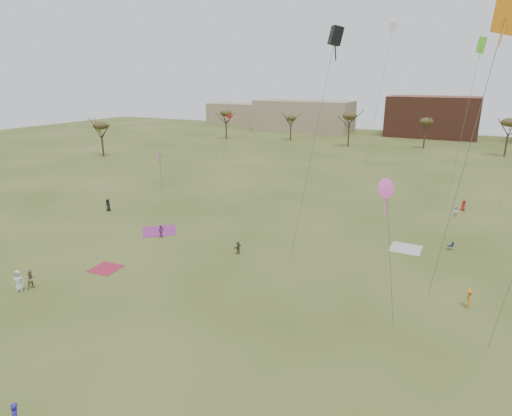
% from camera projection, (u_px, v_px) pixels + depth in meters
% --- Properties ---
extents(ground, '(260.00, 260.00, 0.00)m').
position_uv_depth(ground, '(183.00, 319.00, 32.22)').
color(ground, '#3D4E18').
rests_on(ground, ground).
extents(flyer_near_left, '(1.08, 1.00, 1.85)m').
position_uv_depth(flyer_near_left, '(18.00, 281.00, 36.29)').
color(flyer_near_left, silver).
rests_on(flyer_near_left, ground).
extents(spectator_fore_b, '(0.83, 0.96, 1.68)m').
position_uv_depth(spectator_fore_b, '(31.00, 279.00, 36.75)').
color(spectator_fore_b, '#877956').
rests_on(spectator_fore_b, ground).
extents(spectator_fore_c, '(0.61, 1.29, 1.34)m').
position_uv_depth(spectator_fore_c, '(238.00, 248.00, 44.01)').
color(spectator_fore_c, brown).
rests_on(spectator_fore_c, ground).
extents(flyer_mid_a, '(0.84, 0.56, 1.67)m').
position_uv_depth(flyer_mid_a, '(108.00, 205.00, 58.11)').
color(flyer_mid_a, black).
rests_on(flyer_mid_a, ground).
extents(flyer_mid_b, '(0.73, 1.10, 1.59)m').
position_uv_depth(flyer_mid_b, '(468.00, 298.00, 33.67)').
color(flyer_mid_b, '#C57B24').
rests_on(flyer_mid_b, ground).
extents(spectator_mid_d, '(0.51, 0.91, 1.47)m').
position_uv_depth(spectator_mid_d, '(161.00, 231.00, 48.48)').
color(spectator_mid_d, purple).
rests_on(spectator_mid_d, ground).
extents(spectator_mid_e, '(0.89, 0.89, 1.45)m').
position_uv_depth(spectator_mid_e, '(456.00, 211.00, 55.65)').
color(spectator_mid_e, silver).
rests_on(spectator_mid_e, ground).
extents(flyer_far_b, '(0.86, 0.78, 1.48)m').
position_uv_depth(flyer_far_b, '(463.00, 205.00, 58.30)').
color(flyer_far_b, '#A0271B').
rests_on(flyer_far_b, ground).
extents(blanket_red, '(2.79, 2.79, 0.03)m').
position_uv_depth(blanket_red, '(106.00, 269.00, 40.72)').
color(blanket_red, '#AD223E').
rests_on(blanket_red, ground).
extents(blanket_cream, '(3.14, 3.14, 0.03)m').
position_uv_depth(blanket_cream, '(406.00, 249.00, 45.49)').
color(blanket_cream, beige).
rests_on(blanket_cream, ground).
extents(blanket_plum, '(5.37, 5.37, 0.03)m').
position_uv_depth(blanket_plum, '(159.00, 231.00, 50.67)').
color(blanket_plum, '#942D80').
rests_on(blanket_plum, ground).
extents(camp_chair_right, '(0.68, 0.65, 0.87)m').
position_uv_depth(camp_chair_right, '(450.00, 247.00, 45.14)').
color(camp_chair_right, '#141D38').
rests_on(camp_chair_right, ground).
extents(kites_aloft, '(58.26, 64.38, 25.95)m').
position_uv_depth(kites_aloft, '(380.00, 52.00, 51.79)').
color(kites_aloft, '#B622C4').
rests_on(kites_aloft, ground).
extents(tree_line, '(117.44, 49.32, 8.91)m').
position_uv_depth(tree_line, '(378.00, 124.00, 98.65)').
color(tree_line, '#3A2B1E').
rests_on(tree_line, ground).
extents(building_tan, '(32.00, 14.00, 10.00)m').
position_uv_depth(building_tan, '(304.00, 116.00, 143.84)').
color(building_tan, '#937F60').
rests_on(building_tan, ground).
extents(building_brick, '(26.00, 16.00, 12.00)m').
position_uv_depth(building_brick, '(433.00, 117.00, 130.28)').
color(building_brick, brown).
rests_on(building_brick, ground).
extents(building_tan_west, '(20.00, 12.00, 8.00)m').
position_uv_depth(building_tan_west, '(237.00, 114.00, 163.22)').
color(building_tan_west, '#937F60').
rests_on(building_tan_west, ground).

